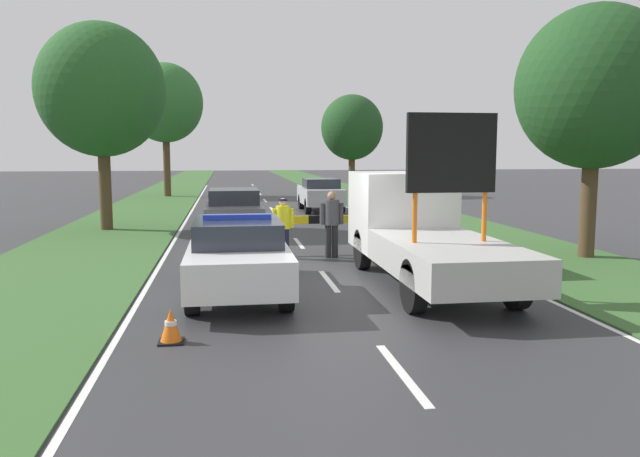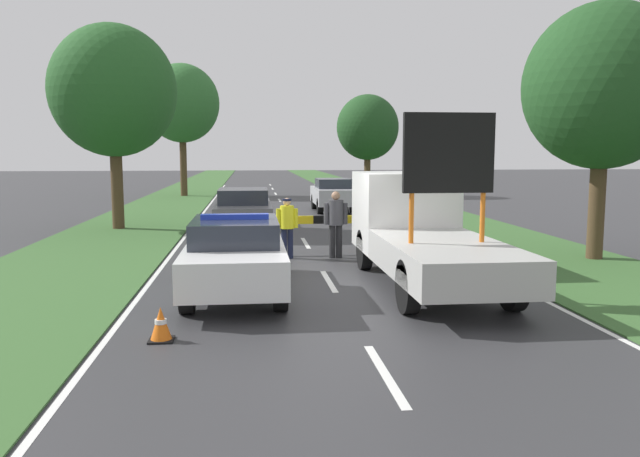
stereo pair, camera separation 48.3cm
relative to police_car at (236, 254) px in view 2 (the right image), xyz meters
The scene contains 18 objects.
ground_plane 2.10m from the police_car, 13.67° to the left, with size 160.00×160.00×0.00m, color #333335.
lane_markings 11.78m from the police_car, 80.67° to the left, with size 7.52×57.61×0.01m.
grass_verge_left 20.86m from the police_car, 101.02° to the left, with size 4.16×120.00×0.03m.
grass_verge_right 21.91m from the police_car, 69.15° to the left, with size 4.16×120.00×0.03m.
police_car is the anchor object (origin of this frame).
work_truck 3.91m from the police_car, 12.08° to the left, with size 2.07×6.38×3.39m.
road_barrier 4.86m from the police_car, 66.53° to the left, with size 3.34×0.08×1.02m.
police_officer 4.01m from the police_car, 72.46° to the left, with size 0.55×0.35×1.55m.
pedestrian_civilian 4.50m from the police_car, 57.04° to the left, with size 0.61×0.39×1.70m.
traffic_cone_near_police 5.80m from the police_car, 52.90° to the left, with size 0.48×0.48×0.67m.
traffic_cone_centre_front 3.18m from the police_car, 108.65° to the right, with size 0.35×0.35×0.50m.
traffic_cone_near_truck 6.35m from the police_car, 40.89° to the left, with size 0.40×0.40×0.56m.
queued_car_suv_grey 9.69m from the police_car, 89.74° to the left, with size 1.88×4.63×1.44m.
queued_car_sedan_silver 16.82m from the police_car, 76.08° to the left, with size 1.72×3.93×1.49m.
roadside_tree_near_left 27.35m from the police_car, 74.05° to the left, with size 3.79×3.79×6.18m.
roadside_tree_near_right 9.97m from the police_car, 17.47° to the left, with size 3.85×3.85×6.31m.
roadside_tree_mid_left 12.07m from the police_car, 112.36° to the left, with size 4.29×4.29×7.03m.
roadside_tree_mid_right 27.66m from the police_car, 97.92° to the left, with size 4.49×4.49×7.97m.
Camera 2 is at (-1.60, -12.32, 2.70)m, focal length 35.00 mm.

